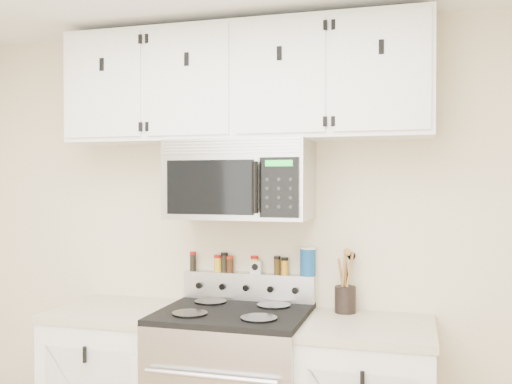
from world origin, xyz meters
TOP-DOWN VIEW (x-y plane):
  - back_wall at (0.00, 1.75)m, footprint 3.50×0.01m
  - microwave at (0.00, 1.55)m, footprint 0.76×0.44m
  - upper_cabinets at (-0.00, 1.58)m, footprint 2.00×0.35m
  - utensil_crock at (0.55, 1.66)m, footprint 0.11×0.11m
  - kitchen_timer at (0.04, 1.71)m, footprint 0.06×0.05m
  - salt_canister at (0.34, 1.71)m, footprint 0.09×0.09m
  - spice_jar_0 at (-0.34, 1.71)m, footprint 0.04×0.04m
  - spice_jar_1 at (-0.18, 1.71)m, footprint 0.05×0.05m
  - spice_jar_2 at (-0.15, 1.71)m, footprint 0.04×0.04m
  - spice_jar_3 at (-0.11, 1.71)m, footprint 0.04×0.04m
  - spice_jar_4 at (0.03, 1.71)m, footprint 0.04×0.04m
  - spice_jar_5 at (0.17, 1.71)m, footprint 0.04×0.04m
  - spice_jar_6 at (0.21, 1.71)m, footprint 0.04×0.04m

SIDE VIEW (x-z plane):
  - utensil_crock at x=0.55m, z-range 0.84..1.17m
  - kitchen_timer at x=0.04m, z-range 1.10..1.17m
  - spice_jar_3 at x=-0.11m, z-range 1.10..1.19m
  - spice_jar_1 at x=-0.18m, z-range 1.10..1.20m
  - spice_jar_6 at x=0.21m, z-range 1.10..1.20m
  - spice_jar_4 at x=0.03m, z-range 1.10..1.20m
  - spice_jar_5 at x=0.17m, z-range 1.10..1.20m
  - spice_jar_0 at x=-0.34m, z-range 1.10..1.21m
  - spice_jar_2 at x=-0.15m, z-range 1.10..1.21m
  - salt_canister at x=0.34m, z-range 1.10..1.26m
  - back_wall at x=0.00m, z-range 0.00..2.50m
  - microwave at x=0.00m, z-range 1.42..1.84m
  - upper_cabinets at x=0.00m, z-range 1.84..2.46m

